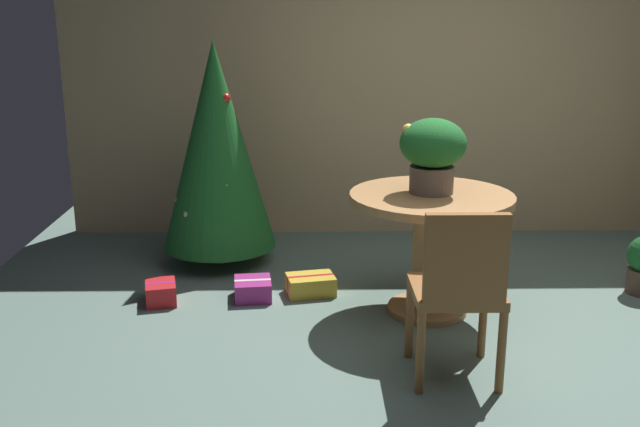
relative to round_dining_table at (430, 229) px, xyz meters
name	(u,v)px	position (x,y,z in m)	size (l,w,h in m)	color
ground_plane	(484,341)	(0.26, -0.43, -0.54)	(6.60, 6.60, 0.00)	slate
back_wall_panel	(431,78)	(0.26, 1.77, 0.76)	(6.00, 0.10, 2.60)	tan
round_dining_table	(430,229)	(0.00, 0.00, 0.00)	(1.00, 1.00, 0.77)	#B27F4C
flower_vase	(432,150)	(0.00, 0.03, 0.49)	(0.40, 0.40, 0.45)	#665B51
wooden_chair_near	(459,286)	(0.00, -0.89, -0.02)	(0.44, 0.43, 0.93)	brown
holiday_tree	(217,146)	(-1.41, 0.97, 0.34)	(0.83, 0.83, 1.64)	brown
gift_box_red	(161,293)	(-1.71, 0.18, -0.47)	(0.24, 0.27, 0.14)	red
gift_box_gold	(311,285)	(-0.73, 0.31, -0.48)	(0.35, 0.28, 0.13)	gold
gift_box_purple	(253,289)	(-1.12, 0.24, -0.48)	(0.26, 0.28, 0.13)	#9E287A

